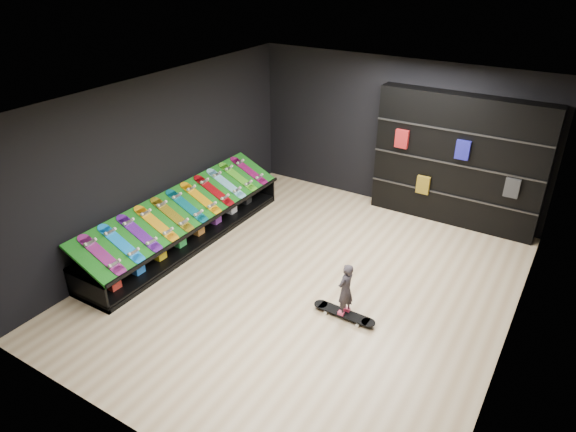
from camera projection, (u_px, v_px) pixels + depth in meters
The scene contains 22 objects.
floor at pixel (308, 283), 8.30m from camera, with size 6.00×7.00×0.01m, color beige.
ceiling at pixel (312, 100), 6.90m from camera, with size 6.00×7.00×0.01m, color white.
wall_back at pixel (396, 134), 10.24m from camera, with size 6.00×0.02×3.00m, color black.
wall_front at pixel (132, 335), 4.96m from camera, with size 6.00×0.02×3.00m, color black.
wall_left at pixel (161, 161), 8.99m from camera, with size 0.02×7.00×3.00m, color black.
wall_right at pixel (525, 257), 6.21m from camera, with size 0.02×7.00×3.00m, color black.
display_rack at pixel (187, 229), 9.36m from camera, with size 0.90×4.50×0.50m, color black, non-canonical shape.
turf_ramp at pixel (187, 207), 9.13m from camera, with size 1.00×4.50×0.04m, color #0E5A0E.
back_shelving at pixel (458, 161), 9.60m from camera, with size 3.15×0.37×2.52m, color black.
floor_skateboard at pixel (344, 315), 7.51m from camera, with size 0.98×0.22×0.09m, color black, non-canonical shape.
child at pixel (345, 299), 7.38m from camera, with size 0.19×0.13×0.50m, color black.
display_board_0 at pixel (102, 255), 7.68m from camera, with size 0.98×0.22×0.09m, color #2626BF, non-canonical shape.
display_board_1 at pixel (121, 244), 7.96m from camera, with size 0.98×0.22×0.09m, color blue, non-canonical shape.
display_board_2 at pixel (139, 233), 8.25m from camera, with size 0.98×0.22×0.09m, color purple, non-canonical shape.
display_board_3 at pixel (156, 224), 8.53m from camera, with size 0.98×0.22×0.09m, color orange, non-canonical shape.
display_board_4 at pixel (172, 215), 8.82m from camera, with size 0.98×0.22×0.09m, color yellow, non-canonical shape.
display_board_5 at pixel (187, 206), 9.11m from camera, with size 0.98×0.22×0.09m, color #0C8C99, non-canonical shape.
display_board_6 at pixel (201, 198), 9.39m from camera, with size 0.98×0.22×0.09m, color yellow, non-canonical shape.
display_board_7 at pixel (214, 191), 9.68m from camera, with size 0.98×0.22×0.09m, color red, non-canonical shape.
display_board_8 at pixel (226, 184), 9.97m from camera, with size 0.98×0.22×0.09m, color #0CB2E5, non-canonical shape.
display_board_9 at pixel (238, 177), 10.25m from camera, with size 0.98×0.22×0.09m, color green, non-canonical shape.
display_board_10 at pixel (249, 171), 10.54m from camera, with size 0.98×0.22×0.09m, color #E5198C, non-canonical shape.
Camera 1 is at (3.30, -5.99, 4.84)m, focal length 32.00 mm.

